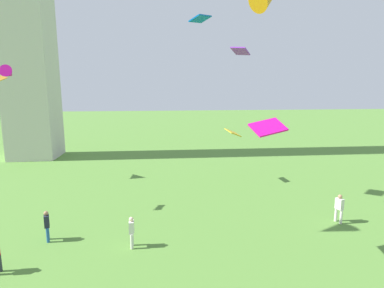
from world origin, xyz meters
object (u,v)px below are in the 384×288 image
kite_flying_9 (9,73)px  kite_flying_3 (200,19)px  kite_flying_2 (268,127)px  kite_flying_0 (240,51)px  person_0 (132,230)px  person_4 (47,224)px  kite_flying_8 (233,133)px  person_2 (339,207)px

kite_flying_9 → kite_flying_3: bearing=151.2°
kite_flying_2 → kite_flying_9: kite_flying_9 is taller
kite_flying_0 → kite_flying_3: bearing=69.4°
person_0 → kite_flying_2: kite_flying_2 is taller
person_4 → kite_flying_3: bearing=102.8°
kite_flying_8 → kite_flying_3: bearing=-51.5°
kite_flying_2 → kite_flying_9: (-16.74, 14.52, 2.94)m
person_0 → kite_flying_9: kite_flying_9 is taller
kite_flying_2 → kite_flying_9: bearing=125.6°
kite_flying_0 → kite_flying_2: kite_flying_0 is taller
person_2 → person_0: bearing=-97.5°
person_0 → kite_flying_8: bearing=-37.5°
person_4 → kite_flying_0: 14.18m
person_0 → kite_flying_9: 18.63m
person_0 → kite_flying_3: 13.66m
person_0 → person_2: bearing=-83.6°
person_0 → person_4: (-4.36, 1.17, 0.02)m
person_4 → kite_flying_8: 15.37m
person_2 → kite_flying_9: 26.47m
person_4 → kite_flying_0: kite_flying_0 is taller
person_4 → kite_flying_8: (11.98, 9.04, 3.29)m
kite_flying_3 → kite_flying_9: size_ratio=0.96×
person_0 → kite_flying_9: bearing=38.5°
person_0 → kite_flying_3: size_ratio=0.97×
person_2 → kite_flying_0: 10.77m
kite_flying_2 → kite_flying_9: size_ratio=0.99×
person_4 → person_2: bearing=73.0°
person_2 → kite_flying_2: 8.23m
person_2 → person_4: size_ratio=1.06×
person_0 → kite_flying_2: 8.19m
person_2 → person_4: person_2 is taller
person_0 → person_4: size_ratio=0.98×
kite_flying_9 → person_0: bearing=124.6°
kite_flying_3 → kite_flying_8: kite_flying_3 is taller
person_0 → person_2: (11.83, 1.47, 0.07)m
kite_flying_9 → kite_flying_0: bearing=146.6°
person_2 → kite_flying_9: bearing=-131.7°
person_2 → kite_flying_8: bearing=-168.9°
kite_flying_3 → kite_flying_9: bearing=110.9°
person_0 → kite_flying_9: (-10.61, 12.97, 8.14)m
kite_flying_3 → person_0: bearing=-169.1°
kite_flying_8 → person_2: bearing=15.0°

